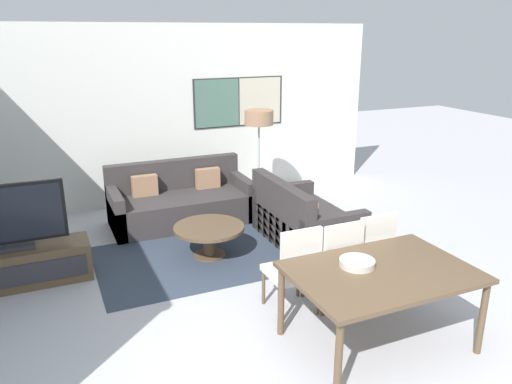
% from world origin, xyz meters
% --- Properties ---
extents(wall_back, '(7.13, 0.09, 2.80)m').
position_xyz_m(wall_back, '(0.04, 5.29, 1.41)').
color(wall_back, silver).
rests_on(wall_back, ground_plane).
extents(area_rug, '(2.74, 1.73, 0.01)m').
position_xyz_m(area_rug, '(-0.18, 2.92, 0.00)').
color(area_rug, '#333D4C').
rests_on(area_rug, ground_plane).
extents(tv_console, '(1.48, 0.47, 0.43)m').
position_xyz_m(tv_console, '(-2.32, 3.07, 0.21)').
color(tv_console, brown).
rests_on(tv_console, ground_plane).
extents(television, '(1.09, 0.20, 0.73)m').
position_xyz_m(television, '(-2.32, 3.07, 0.79)').
color(television, '#2D2D33').
rests_on(television, tv_console).
extents(sofa_main, '(2.00, 0.92, 0.86)m').
position_xyz_m(sofa_main, '(-0.18, 4.25, 0.28)').
color(sofa_main, '#383333').
rests_on(sofa_main, ground_plane).
extents(sofa_side, '(0.92, 1.51, 0.86)m').
position_xyz_m(sofa_side, '(1.06, 2.83, 0.28)').
color(sofa_side, '#383333').
rests_on(sofa_side, ground_plane).
extents(coffee_table, '(0.87, 0.87, 0.40)m').
position_xyz_m(coffee_table, '(-0.18, 2.92, 0.30)').
color(coffee_table, brown).
rests_on(coffee_table, ground_plane).
extents(dining_table, '(1.56, 1.07, 0.72)m').
position_xyz_m(dining_table, '(0.60, 0.58, 0.66)').
color(dining_table, brown).
rests_on(dining_table, ground_plane).
extents(dining_chair_left, '(0.46, 0.46, 0.94)m').
position_xyz_m(dining_chair_left, '(0.15, 1.32, 0.51)').
color(dining_chair_left, beige).
rests_on(dining_chair_left, ground_plane).
extents(dining_chair_centre, '(0.46, 0.46, 0.94)m').
position_xyz_m(dining_chair_centre, '(0.60, 1.28, 0.51)').
color(dining_chair_centre, beige).
rests_on(dining_chair_centre, ground_plane).
extents(dining_chair_right, '(0.46, 0.46, 0.94)m').
position_xyz_m(dining_chair_right, '(1.04, 1.34, 0.51)').
color(dining_chair_right, beige).
rests_on(dining_chair_right, ground_plane).
extents(fruit_bowl, '(0.31, 0.31, 0.06)m').
position_xyz_m(fruit_bowl, '(0.45, 0.73, 0.76)').
color(fruit_bowl, '#B7B2A8').
rests_on(fruit_bowl, dining_table).
extents(floor_lamp, '(0.44, 0.44, 1.55)m').
position_xyz_m(floor_lamp, '(1.12, 4.33, 1.36)').
color(floor_lamp, '#2D2D33').
rests_on(floor_lamp, ground_plane).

